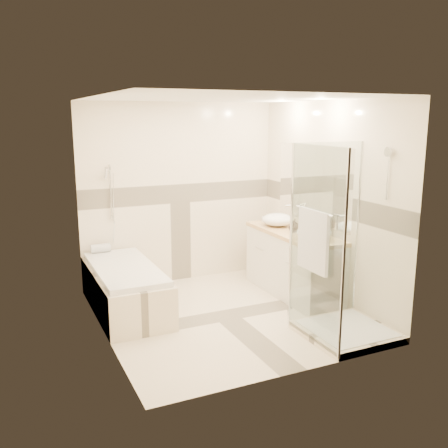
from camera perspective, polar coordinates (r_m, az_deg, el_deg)
name	(u,v)px	position (r m, az deg, el deg)	size (l,w,h in m)	color
room	(229,210)	(5.67, 0.59, 1.56)	(2.82, 3.02, 2.52)	beige
bathtub	(125,286)	(6.16, -11.22, -6.99)	(0.75, 1.70, 0.56)	beige
vanity	(293,263)	(6.62, 7.92, -4.41)	(0.58, 1.62, 0.85)	white
shower_enclosure	(335,290)	(5.45, 12.57, -7.39)	(0.96, 0.93, 2.04)	beige
vessel_sink_near	(277,220)	(6.81, 6.13, 0.51)	(0.42, 0.42, 0.17)	white
vessel_sink_far	(314,233)	(6.11, 10.26, -0.98)	(0.42, 0.42, 0.17)	white
faucet_near	(291,213)	(6.91, 7.68, 1.31)	(0.12, 0.03, 0.28)	silver
faucet_far	(329,225)	(6.21, 11.92, -0.10)	(0.11, 0.03, 0.28)	silver
amenity_bottle_a	(295,226)	(6.45, 8.08, -0.18)	(0.08, 0.08, 0.17)	black
amenity_bottle_b	(293,226)	(6.49, 7.89, -0.25)	(0.11, 0.11, 0.14)	black
folded_towels	(269,220)	(7.01, 5.16, 0.45)	(0.13, 0.22, 0.07)	silver
rolled_towel	(100,248)	(6.73, -13.93, -2.70)	(0.11, 0.11, 0.25)	silver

